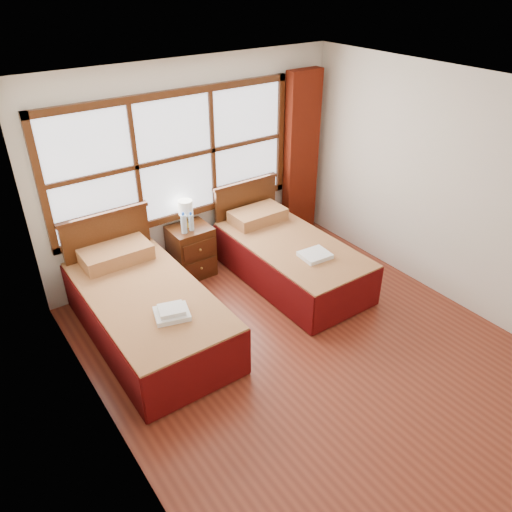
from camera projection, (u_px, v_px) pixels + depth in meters
floor at (307, 350)px, 5.21m from camera, size 4.50×4.50×0.00m
ceiling at (324, 96)px, 3.87m from camera, size 4.50×4.50×0.00m
wall_back at (194, 169)px, 6.12m from camera, size 4.00×0.00×4.00m
wall_left at (101, 321)px, 3.55m from camera, size 0.00×4.50×4.50m
wall_right at (451, 191)px, 5.53m from camera, size 0.00×4.50×4.50m
window at (176, 158)px, 5.87m from camera, size 3.16×0.06×1.56m
curtain at (301, 156)px, 6.88m from camera, size 0.50×0.16×2.30m
bed_left at (146, 309)px, 5.27m from camera, size 1.12×2.16×1.09m
bed_right at (288, 257)px, 6.23m from camera, size 1.04×2.06×1.01m
nightstand at (191, 251)px, 6.31m from camera, size 0.50×0.49×0.67m
towels_left at (172, 312)px, 4.74m from camera, size 0.39×0.36×0.10m
towels_right at (315, 255)px, 5.77m from camera, size 0.35×0.31×0.05m
lamp at (186, 208)px, 6.05m from camera, size 0.18×0.18×0.35m
bottle_near at (184, 224)px, 5.97m from camera, size 0.07×0.07×0.27m
bottle_far at (191, 222)px, 6.04m from camera, size 0.06×0.06×0.24m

